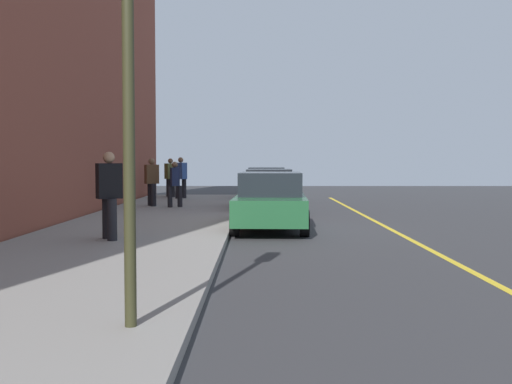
{
  "coord_description": "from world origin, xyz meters",
  "views": [
    {
      "loc": [
        16.43,
        -0.3,
        1.83
      ],
      "look_at": [
        1.88,
        -0.36,
        1.09
      ],
      "focal_mm": 43.61,
      "sensor_mm": 36.0,
      "label": 1
    }
  ],
  "objects_px": {
    "parked_car_green": "(271,201)",
    "pedestrian_brown_coat": "(152,181)",
    "parked_car_silver": "(267,184)",
    "pedestrian_navy_coat": "(175,183)",
    "parked_car_maroon": "(269,190)",
    "pedestrian_olive_coat": "(171,176)",
    "traffic_light_pole": "(128,30)",
    "rolling_suitcase": "(172,190)",
    "pedestrian_blue_coat": "(181,176)",
    "pedestrian_black_coat": "(109,193)"
  },
  "relations": [
    {
      "from": "parked_car_green",
      "to": "pedestrian_brown_coat",
      "type": "height_order",
      "value": "pedestrian_brown_coat"
    },
    {
      "from": "parked_car_silver",
      "to": "pedestrian_navy_coat",
      "type": "xyz_separation_m",
      "value": [
        6.01,
        -3.37,
        0.26
      ]
    },
    {
      "from": "parked_car_maroon",
      "to": "pedestrian_olive_coat",
      "type": "bearing_deg",
      "value": -144.43
    },
    {
      "from": "parked_car_silver",
      "to": "parked_car_maroon",
      "type": "distance_m",
      "value": 5.97
    },
    {
      "from": "parked_car_silver",
      "to": "pedestrian_brown_coat",
      "type": "xyz_separation_m",
      "value": [
        5.44,
        -4.3,
        0.32
      ]
    },
    {
      "from": "pedestrian_olive_coat",
      "to": "traffic_light_pole",
      "type": "bearing_deg",
      "value": 7.04
    },
    {
      "from": "parked_car_silver",
      "to": "rolling_suitcase",
      "type": "xyz_separation_m",
      "value": [
        -0.72,
        -4.43,
        -0.32
      ]
    },
    {
      "from": "parked_car_silver",
      "to": "pedestrian_navy_coat",
      "type": "height_order",
      "value": "pedestrian_navy_coat"
    },
    {
      "from": "pedestrian_navy_coat",
      "to": "pedestrian_blue_coat",
      "type": "distance_m",
      "value": 5.21
    },
    {
      "from": "traffic_light_pole",
      "to": "rolling_suitcase",
      "type": "relative_size",
      "value": 4.7
    },
    {
      "from": "pedestrian_navy_coat",
      "to": "parked_car_maroon",
      "type": "bearing_deg",
      "value": 90.71
    },
    {
      "from": "pedestrian_olive_coat",
      "to": "pedestrian_black_coat",
      "type": "bearing_deg",
      "value": 3.3
    },
    {
      "from": "parked_car_maroon",
      "to": "parked_car_green",
      "type": "height_order",
      "value": "same"
    },
    {
      "from": "parked_car_maroon",
      "to": "rolling_suitcase",
      "type": "distance_m",
      "value": 8.05
    },
    {
      "from": "parked_car_silver",
      "to": "pedestrian_brown_coat",
      "type": "relative_size",
      "value": 2.7
    },
    {
      "from": "parked_car_silver",
      "to": "parked_car_green",
      "type": "xyz_separation_m",
      "value": [
        12.04,
        -0.05,
        -0.0
      ]
    },
    {
      "from": "pedestrian_olive_coat",
      "to": "rolling_suitcase",
      "type": "bearing_deg",
      "value": -177.7
    },
    {
      "from": "parked_car_maroon",
      "to": "pedestrian_black_coat",
      "type": "bearing_deg",
      "value": -21.04
    },
    {
      "from": "parked_car_silver",
      "to": "traffic_light_pole",
      "type": "distance_m",
      "value": 22.29
    },
    {
      "from": "parked_car_silver",
      "to": "parked_car_maroon",
      "type": "bearing_deg",
      "value": 0.27
    },
    {
      "from": "pedestrian_olive_coat",
      "to": "traffic_light_pole",
      "type": "height_order",
      "value": "traffic_light_pole"
    },
    {
      "from": "pedestrian_black_coat",
      "to": "pedestrian_blue_coat",
      "type": "bearing_deg",
      "value": -178.86
    },
    {
      "from": "parked_car_silver",
      "to": "pedestrian_navy_coat",
      "type": "distance_m",
      "value": 6.9
    },
    {
      "from": "traffic_light_pole",
      "to": "parked_car_maroon",
      "type": "bearing_deg",
      "value": 174.04
    },
    {
      "from": "parked_car_green",
      "to": "pedestrian_blue_coat",
      "type": "relative_size",
      "value": 2.42
    },
    {
      "from": "parked_car_silver",
      "to": "pedestrian_olive_coat",
      "type": "height_order",
      "value": "pedestrian_olive_coat"
    },
    {
      "from": "parked_car_maroon",
      "to": "traffic_light_pole",
      "type": "xyz_separation_m",
      "value": [
        16.13,
        -1.68,
        2.36
      ]
    },
    {
      "from": "parked_car_silver",
      "to": "pedestrian_blue_coat",
      "type": "xyz_separation_m",
      "value": [
        0.82,
        -3.81,
        0.36
      ]
    },
    {
      "from": "traffic_light_pole",
      "to": "rolling_suitcase",
      "type": "height_order",
      "value": "traffic_light_pole"
    },
    {
      "from": "parked_car_green",
      "to": "pedestrian_brown_coat",
      "type": "distance_m",
      "value": 7.86
    },
    {
      "from": "pedestrian_brown_coat",
      "to": "traffic_light_pole",
      "type": "bearing_deg",
      "value": 9.02
    },
    {
      "from": "parked_car_silver",
      "to": "pedestrian_blue_coat",
      "type": "distance_m",
      "value": 3.91
    },
    {
      "from": "pedestrian_navy_coat",
      "to": "traffic_light_pole",
      "type": "bearing_deg",
      "value": 6.09
    },
    {
      "from": "traffic_light_pole",
      "to": "rolling_suitcase",
      "type": "bearing_deg",
      "value": -173.06
    },
    {
      "from": "parked_car_green",
      "to": "pedestrian_brown_coat",
      "type": "xyz_separation_m",
      "value": [
        -6.6,
        -4.25,
        0.33
      ]
    },
    {
      "from": "pedestrian_blue_coat",
      "to": "rolling_suitcase",
      "type": "xyz_separation_m",
      "value": [
        -1.54,
        -0.62,
        -0.68
      ]
    },
    {
      "from": "traffic_light_pole",
      "to": "parked_car_green",
      "type": "bearing_deg",
      "value": 170.92
    },
    {
      "from": "parked_car_maroon",
      "to": "parked_car_green",
      "type": "xyz_separation_m",
      "value": [
        6.07,
        -0.08,
        0.0
      ]
    },
    {
      "from": "pedestrian_black_coat",
      "to": "pedestrian_blue_coat",
      "type": "height_order",
      "value": "pedestrian_black_coat"
    },
    {
      "from": "pedestrian_black_coat",
      "to": "parked_car_maroon",
      "type": "bearing_deg",
      "value": 158.96
    },
    {
      "from": "parked_car_silver",
      "to": "parked_car_green",
      "type": "bearing_deg",
      "value": -0.23
    },
    {
      "from": "parked_car_maroon",
      "to": "pedestrian_brown_coat",
      "type": "relative_size",
      "value": 2.41
    },
    {
      "from": "pedestrian_navy_coat",
      "to": "rolling_suitcase",
      "type": "distance_m",
      "value": 6.84
    },
    {
      "from": "pedestrian_olive_coat",
      "to": "rolling_suitcase",
      "type": "distance_m",
      "value": 0.81
    },
    {
      "from": "pedestrian_blue_coat",
      "to": "rolling_suitcase",
      "type": "distance_m",
      "value": 1.8
    },
    {
      "from": "pedestrian_brown_coat",
      "to": "rolling_suitcase",
      "type": "height_order",
      "value": "pedestrian_brown_coat"
    },
    {
      "from": "parked_car_green",
      "to": "traffic_light_pole",
      "type": "xyz_separation_m",
      "value": [
        10.06,
        -1.61,
        2.36
      ]
    },
    {
      "from": "parked_car_silver",
      "to": "pedestrian_black_coat",
      "type": "bearing_deg",
      "value": -13.05
    },
    {
      "from": "pedestrian_black_coat",
      "to": "pedestrian_blue_coat",
      "type": "distance_m",
      "value": 14.38
    },
    {
      "from": "pedestrian_brown_coat",
      "to": "pedestrian_black_coat",
      "type": "relative_size",
      "value": 0.94
    }
  ]
}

